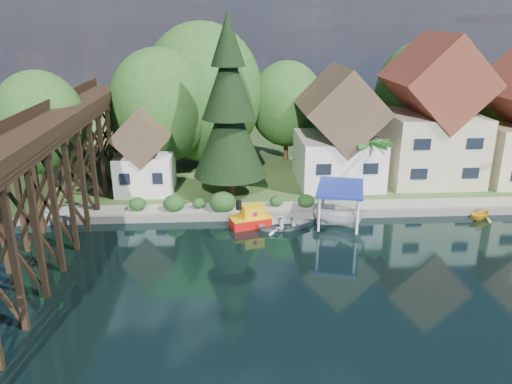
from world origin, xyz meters
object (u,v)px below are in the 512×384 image
(trestle_bridge, at_px, (52,170))
(house_center, at_px, (431,119))
(palm_tree, at_px, (371,145))
(tugboat, at_px, (251,218))
(boat_white_a, at_px, (285,223))
(boat_yellow, at_px, (481,212))
(shed, at_px, (144,155))
(house_left, at_px, (339,135))
(conifer, at_px, (229,112))
(boat_canopy, at_px, (339,209))

(trestle_bridge, relative_size, house_center, 3.18)
(palm_tree, height_order, tugboat, palm_tree)
(boat_white_a, xyz_separation_m, boat_yellow, (16.14, 0.85, 0.17))
(boat_yellow, bearing_deg, shed, 48.97)
(house_left, bearing_deg, boat_yellow, -41.90)
(house_left, distance_m, conifer, 11.22)
(conifer, distance_m, tugboat, 9.58)
(trestle_bridge, relative_size, boat_yellow, 19.14)
(shed, bearing_deg, trestle_bridge, -118.19)
(trestle_bridge, xyz_separation_m, boat_canopy, (21.15, 1.24, -3.96))
(trestle_bridge, height_order, tugboat, trestle_bridge)
(trestle_bridge, xyz_separation_m, house_center, (32.00, 11.33, 1.07))
(boat_white_a, bearing_deg, boat_yellow, -90.81)
(palm_tree, distance_m, boat_canopy, 8.03)
(boat_white_a, relative_size, boat_yellow, 1.85)
(shed, height_order, conifer, conifer)
(house_center, relative_size, shed, 1.77)
(tugboat, distance_m, boat_yellow, 18.79)
(trestle_bridge, height_order, boat_white_a, trestle_bridge)
(tugboat, bearing_deg, conifer, 104.22)
(boat_yellow, bearing_deg, tugboat, 65.00)
(conifer, distance_m, boat_canopy, 12.43)
(house_center, height_order, boat_yellow, house_center)
(boat_white_a, bearing_deg, boat_canopy, -90.86)
(trestle_bridge, height_order, palm_tree, trestle_bridge)
(house_left, xyz_separation_m, tugboat, (-8.80, -9.32, -4.45))
(shed, distance_m, boat_yellow, 29.14)
(house_center, bearing_deg, conifer, -168.73)
(house_center, distance_m, tugboat, 21.12)
(house_center, xyz_separation_m, palm_tree, (-6.88, -4.11, -1.41))
(palm_tree, bearing_deg, boat_white_a, -143.20)
(conifer, relative_size, tugboat, 4.45)
(conifer, bearing_deg, boat_white_a, -57.27)
(tugboat, bearing_deg, house_center, 28.89)
(palm_tree, height_order, boat_yellow, palm_tree)
(house_left, height_order, house_center, house_center)
(house_left, xyz_separation_m, house_center, (9.00, 0.50, 1.28))
(shed, height_order, boat_white_a, shed)
(boat_white_a, bearing_deg, house_left, -35.98)
(house_center, distance_m, palm_tree, 8.14)
(shed, height_order, tugboat, shed)
(conifer, bearing_deg, boat_yellow, -15.45)
(palm_tree, xyz_separation_m, tugboat, (-10.92, -5.71, -4.32))
(house_left, relative_size, conifer, 0.71)
(house_center, bearing_deg, tugboat, -151.11)
(house_center, height_order, boat_white_a, house_center)
(house_center, xyz_separation_m, shed, (-27.00, -2.00, -2.59))
(palm_tree, height_order, boat_white_a, palm_tree)
(conifer, distance_m, boat_white_a, 10.79)
(trestle_bridge, bearing_deg, boat_yellow, 3.25)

